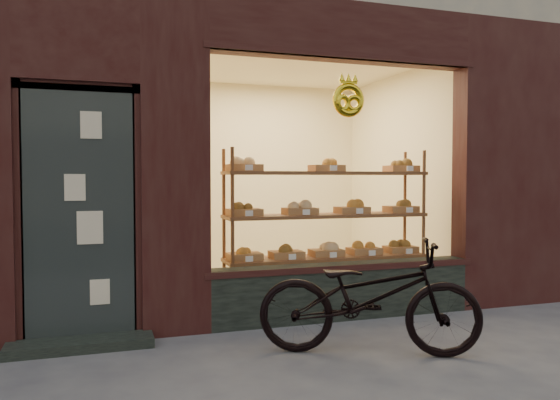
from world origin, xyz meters
name	(u,v)px	position (x,y,z in m)	size (l,w,h in m)	color
display_shelf	(326,231)	(0.45, 2.55, 0.83)	(2.20, 0.45, 1.70)	brown
bicycle	(369,297)	(0.17, 1.04, 0.46)	(0.61, 1.75, 0.92)	black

